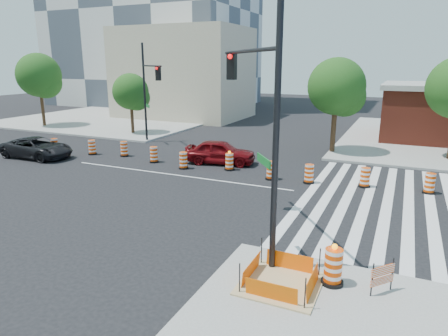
# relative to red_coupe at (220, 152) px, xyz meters

# --- Properties ---
(ground) EXTENTS (120.00, 120.00, 0.00)m
(ground) POSITION_rel_red_coupe_xyz_m (-1.26, -3.49, -0.76)
(ground) COLOR black
(ground) RESTS_ON ground
(sidewalk_nw) EXTENTS (22.00, 22.00, 0.15)m
(sidewalk_nw) POSITION_rel_red_coupe_xyz_m (-19.26, 14.51, -0.68)
(sidewalk_nw) COLOR gray
(sidewalk_nw) RESTS_ON ground
(crosswalk_east) EXTENTS (6.75, 13.50, 0.01)m
(crosswalk_east) POSITION_rel_red_coupe_xyz_m (9.69, -3.49, -0.75)
(crosswalk_east) COLOR silver
(crosswalk_east) RESTS_ON ground
(lane_centerline) EXTENTS (14.00, 0.12, 0.01)m
(lane_centerline) POSITION_rel_red_coupe_xyz_m (-1.26, -3.49, -0.75)
(lane_centerline) COLOR silver
(lane_centerline) RESTS_ON ground
(excavation_pit) EXTENTS (2.20, 2.20, 0.90)m
(excavation_pit) POSITION_rel_red_coupe_xyz_m (7.74, -12.49, -0.53)
(excavation_pit) COLOR tan
(excavation_pit) RESTS_ON ground
(beige_midrise) EXTENTS (14.00, 10.00, 10.00)m
(beige_midrise) POSITION_rel_red_coupe_xyz_m (-13.26, 18.51, 4.24)
(beige_midrise) COLOR tan
(beige_midrise) RESTS_ON ground
(red_coupe) EXTENTS (4.71, 2.63, 1.51)m
(red_coupe) POSITION_rel_red_coupe_xyz_m (0.00, 0.00, 0.00)
(red_coupe) COLOR #61080C
(red_coupe) RESTS_ON ground
(dark_suv) EXTENTS (5.03, 2.40, 1.39)m
(dark_suv) POSITION_rel_red_coupe_xyz_m (-11.95, -3.67, -0.06)
(dark_suv) COLOR black
(dark_suv) RESTS_ON ground
(signal_pole_se) EXTENTS (3.94, 5.16, 8.40)m
(signal_pole_se) POSITION_rel_red_coupe_xyz_m (6.15, -10.27, 4.38)
(signal_pole_se) COLOR black
(signal_pole_se) RESTS_ON ground
(signal_pole_nw) EXTENTS (4.29, 3.99, 7.57)m
(signal_pole_nw) POSITION_rel_red_coupe_xyz_m (-7.35, 3.01, 3.89)
(signal_pole_nw) COLOR black
(signal_pole_nw) RESTS_ON ground
(pit_drum) EXTENTS (0.63, 0.63, 1.24)m
(pit_drum) POSITION_rel_red_coupe_xyz_m (9.07, -11.84, -0.09)
(pit_drum) COLOR black
(pit_drum) RESTS_ON ground
(barricade) EXTENTS (0.56, 0.65, 0.96)m
(barricade) POSITION_rel_red_coupe_xyz_m (10.37, -11.74, -0.08)
(barricade) COLOR #DE4204
(barricade) RESTS_ON ground
(tree_north_a) EXTENTS (4.20, 4.20, 7.15)m
(tree_north_a) POSITION_rel_red_coupe_xyz_m (-22.27, 6.23, 4.04)
(tree_north_a) COLOR #382314
(tree_north_a) RESTS_ON ground
(tree_north_b) EXTENTS (3.17, 3.15, 5.35)m
(tree_north_b) POSITION_rel_red_coupe_xyz_m (-11.63, 6.47, 2.84)
(tree_north_b) COLOR #382314
(tree_north_b) RESTS_ON ground
(tree_north_c) EXTENTS (3.92, 3.89, 6.62)m
(tree_north_c) POSITION_rel_red_coupe_xyz_m (6.02, 6.03, 3.68)
(tree_north_c) COLOR #382314
(tree_north_c) RESTS_ON ground
(median_drum_0) EXTENTS (0.60, 0.60, 1.02)m
(median_drum_0) POSITION_rel_red_coupe_xyz_m (-12.05, -2.09, -0.28)
(median_drum_0) COLOR black
(median_drum_0) RESTS_ON ground
(median_drum_1) EXTENTS (0.60, 0.60, 1.02)m
(median_drum_1) POSITION_rel_red_coupe_xyz_m (-9.25, -1.38, -0.28)
(median_drum_1) COLOR black
(median_drum_1) RESTS_ON ground
(median_drum_2) EXTENTS (0.60, 0.60, 1.02)m
(median_drum_2) POSITION_rel_red_coupe_xyz_m (-6.87, -0.89, -0.28)
(median_drum_2) COLOR black
(median_drum_2) RESTS_ON ground
(median_drum_3) EXTENTS (0.60, 0.60, 1.02)m
(median_drum_3) POSITION_rel_red_coupe_xyz_m (-4.04, -1.48, -0.28)
(median_drum_3) COLOR black
(median_drum_3) RESTS_ON ground
(median_drum_4) EXTENTS (0.60, 0.60, 1.02)m
(median_drum_4) POSITION_rel_red_coupe_xyz_m (-1.51, -2.06, -0.28)
(median_drum_4) COLOR black
(median_drum_4) RESTS_ON ground
(median_drum_5) EXTENTS (0.60, 0.60, 1.18)m
(median_drum_5) POSITION_rel_red_coupe_xyz_m (1.17, -1.20, -0.27)
(median_drum_5) COLOR black
(median_drum_5) RESTS_ON ground
(median_drum_6) EXTENTS (0.60, 0.60, 1.02)m
(median_drum_6) POSITION_rel_red_coupe_xyz_m (4.04, -2.05, -0.28)
(median_drum_6) COLOR black
(median_drum_6) RESTS_ON ground
(median_drum_7) EXTENTS (0.60, 0.60, 1.02)m
(median_drum_7) POSITION_rel_red_coupe_xyz_m (6.12, -1.87, -0.28)
(median_drum_7) COLOR black
(median_drum_7) RESTS_ON ground
(median_drum_8) EXTENTS (0.60, 0.60, 1.02)m
(median_drum_8) POSITION_rel_red_coupe_xyz_m (8.91, -1.36, -0.28)
(median_drum_8) COLOR black
(median_drum_8) RESTS_ON ground
(median_drum_9) EXTENTS (0.60, 0.60, 1.02)m
(median_drum_9) POSITION_rel_red_coupe_xyz_m (11.92, -1.13, -0.28)
(median_drum_9) COLOR black
(median_drum_9) RESTS_ON ground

